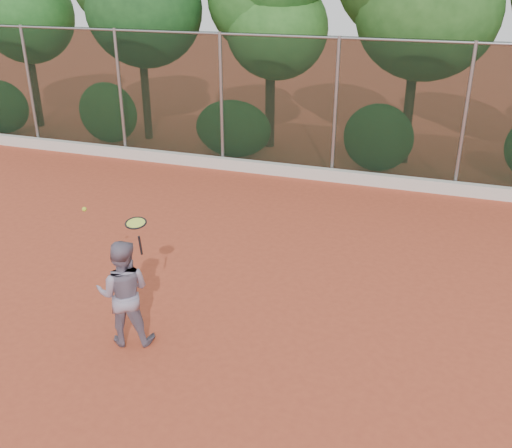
% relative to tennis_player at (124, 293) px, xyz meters
% --- Properties ---
extents(ground, '(80.00, 80.00, 0.00)m').
position_rel_tennis_player_xyz_m(ground, '(1.32, 0.85, -0.79)').
color(ground, '#B4462A').
rests_on(ground, ground).
extents(concrete_curb, '(24.00, 0.20, 0.30)m').
position_rel_tennis_player_xyz_m(concrete_curb, '(1.32, 7.67, -0.64)').
color(concrete_curb, silver).
rests_on(concrete_curb, ground).
extents(tennis_player, '(0.92, 0.82, 1.58)m').
position_rel_tennis_player_xyz_m(tennis_player, '(0.00, 0.00, 0.00)').
color(tennis_player, gray).
rests_on(tennis_player, ground).
extents(chainlink_fence, '(24.09, 0.09, 3.50)m').
position_rel_tennis_player_xyz_m(chainlink_fence, '(1.32, 7.85, 1.07)').
color(chainlink_fence, black).
rests_on(chainlink_fence, ground).
extents(tennis_racket, '(0.33, 0.33, 0.53)m').
position_rel_tennis_player_xyz_m(tennis_racket, '(0.32, -0.03, 1.09)').
color(tennis_racket, black).
rests_on(tennis_racket, ground).
extents(tennis_ball_in_flight, '(0.07, 0.07, 0.07)m').
position_rel_tennis_player_xyz_m(tennis_ball_in_flight, '(-0.76, 0.39, 1.01)').
color(tennis_ball_in_flight, '#C1D630').
rests_on(tennis_ball_in_flight, ground).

